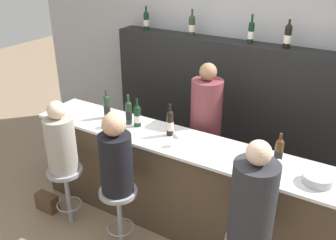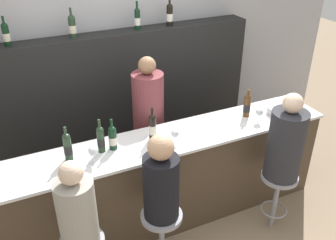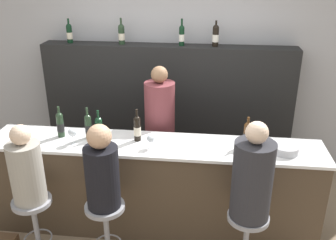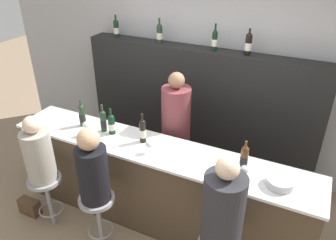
% 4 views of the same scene
% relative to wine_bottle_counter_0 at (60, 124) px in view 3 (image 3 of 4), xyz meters
% --- Properties ---
extents(wall_back, '(6.40, 0.05, 2.60)m').
position_rel_wine_bottle_counter_0_xyz_m(wall_back, '(0.96, 1.41, 0.16)').
color(wall_back, '#B2B2B7').
rests_on(wall_back, ground_plane).
extents(bar_counter, '(3.33, 0.57, 1.01)m').
position_rel_wine_bottle_counter_0_xyz_m(bar_counter, '(0.96, -0.05, -0.64)').
color(bar_counter, '#473828').
rests_on(bar_counter, ground_plane).
extents(back_bar_cabinet, '(3.13, 0.28, 1.72)m').
position_rel_wine_bottle_counter_0_xyz_m(back_bar_cabinet, '(0.96, 1.18, -0.28)').
color(back_bar_cabinet, black).
rests_on(back_bar_cabinet, ground_plane).
extents(wine_bottle_counter_0, '(0.07, 0.07, 0.33)m').
position_rel_wine_bottle_counter_0_xyz_m(wine_bottle_counter_0, '(0.00, 0.00, 0.00)').
color(wine_bottle_counter_0, '#233823').
rests_on(wine_bottle_counter_0, bar_counter).
extents(wine_bottle_counter_1, '(0.07, 0.07, 0.33)m').
position_rel_wine_bottle_counter_0_xyz_m(wine_bottle_counter_1, '(0.29, 0.00, -0.00)').
color(wine_bottle_counter_1, '#233823').
rests_on(wine_bottle_counter_1, bar_counter).
extents(wine_bottle_counter_2, '(0.08, 0.08, 0.30)m').
position_rel_wine_bottle_counter_0_xyz_m(wine_bottle_counter_2, '(0.40, 0.00, -0.02)').
color(wine_bottle_counter_2, black).
rests_on(wine_bottle_counter_2, bar_counter).
extents(wine_bottle_counter_3, '(0.07, 0.07, 0.33)m').
position_rel_wine_bottle_counter_0_xyz_m(wine_bottle_counter_3, '(0.79, 0.00, 0.00)').
color(wine_bottle_counter_3, black).
rests_on(wine_bottle_counter_3, bar_counter).
extents(wine_bottle_counter_4, '(0.07, 0.07, 0.30)m').
position_rel_wine_bottle_counter_0_xyz_m(wine_bottle_counter_4, '(1.86, 0.00, -0.01)').
color(wine_bottle_counter_4, '#4C2D14').
rests_on(wine_bottle_counter_4, bar_counter).
extents(wine_bottle_backbar_0, '(0.07, 0.07, 0.30)m').
position_rel_wine_bottle_counter_0_xyz_m(wine_bottle_backbar_0, '(-0.27, 1.18, 0.70)').
color(wine_bottle_backbar_0, black).
rests_on(wine_bottle_backbar_0, back_bar_cabinet).
extents(wine_bottle_backbar_1, '(0.08, 0.08, 0.31)m').
position_rel_wine_bottle_counter_0_xyz_m(wine_bottle_backbar_1, '(0.39, 1.18, 0.70)').
color(wine_bottle_backbar_1, '#233823').
rests_on(wine_bottle_backbar_1, back_bar_cabinet).
extents(wine_bottle_backbar_2, '(0.07, 0.07, 0.32)m').
position_rel_wine_bottle_counter_0_xyz_m(wine_bottle_backbar_2, '(1.13, 1.18, 0.70)').
color(wine_bottle_backbar_2, black).
rests_on(wine_bottle_backbar_2, back_bar_cabinet).
extents(wine_bottle_backbar_3, '(0.08, 0.08, 0.30)m').
position_rel_wine_bottle_counter_0_xyz_m(wine_bottle_backbar_3, '(1.53, 1.18, 0.71)').
color(wine_bottle_backbar_3, black).
rests_on(wine_bottle_backbar_3, back_bar_cabinet).
extents(wine_glass_0, '(0.08, 0.08, 0.17)m').
position_rel_wine_bottle_counter_0_xyz_m(wine_glass_0, '(0.18, -0.15, -0.01)').
color(wine_glass_0, silver).
rests_on(wine_glass_0, bar_counter).
extents(wine_glass_1, '(0.08, 0.08, 0.14)m').
position_rel_wine_bottle_counter_0_xyz_m(wine_glass_1, '(0.95, -0.15, -0.04)').
color(wine_glass_1, silver).
rests_on(wine_glass_1, bar_counter).
extents(wine_glass_2, '(0.08, 0.08, 0.15)m').
position_rel_wine_bottle_counter_0_xyz_m(wine_glass_2, '(1.91, -0.15, -0.03)').
color(wine_glass_2, silver).
rests_on(wine_glass_2, bar_counter).
extents(metal_bowl, '(0.25, 0.25, 0.07)m').
position_rel_wine_bottle_counter_0_xyz_m(metal_bowl, '(2.22, -0.10, -0.10)').
color(metal_bowl, '#B7B7BC').
rests_on(metal_bowl, bar_counter).
extents(bar_stool_left, '(0.36, 0.36, 0.66)m').
position_rel_wine_bottle_counter_0_xyz_m(bar_stool_left, '(-0.09, -0.62, -0.63)').
color(bar_stool_left, gray).
rests_on(bar_stool_left, ground_plane).
extents(guest_seated_left, '(0.29, 0.29, 0.75)m').
position_rel_wine_bottle_counter_0_xyz_m(guest_seated_left, '(-0.09, -0.62, -0.16)').
color(guest_seated_left, gray).
rests_on(guest_seated_left, bar_stool_left).
extents(bar_stool_middle, '(0.36, 0.36, 0.66)m').
position_rel_wine_bottle_counter_0_xyz_m(bar_stool_middle, '(0.60, -0.62, -0.63)').
color(bar_stool_middle, gray).
rests_on(bar_stool_middle, ground_plane).
extents(guest_seated_middle, '(0.30, 0.30, 0.78)m').
position_rel_wine_bottle_counter_0_xyz_m(guest_seated_middle, '(0.60, -0.62, -0.14)').
color(guest_seated_middle, black).
rests_on(guest_seated_middle, bar_stool_middle).
extents(bar_stool_right, '(0.36, 0.36, 0.66)m').
position_rel_wine_bottle_counter_0_xyz_m(bar_stool_right, '(1.87, -0.62, -0.63)').
color(bar_stool_right, gray).
rests_on(bar_stool_right, ground_plane).
extents(guest_seated_right, '(0.34, 0.34, 0.87)m').
position_rel_wine_bottle_counter_0_xyz_m(guest_seated_right, '(1.87, -0.62, -0.11)').
color(guest_seated_right, '#28282D').
rests_on(guest_seated_right, bar_stool_right).
extents(bartender, '(0.33, 0.33, 1.65)m').
position_rel_wine_bottle_counter_0_xyz_m(bartender, '(0.95, 0.49, -0.38)').
color(bartender, brown).
rests_on(bartender, ground_plane).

